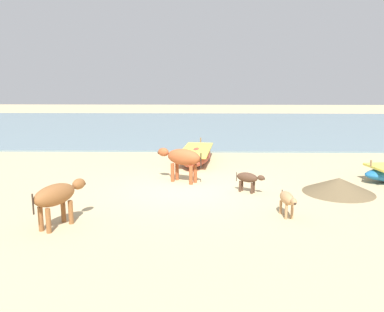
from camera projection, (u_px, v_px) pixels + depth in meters
ground at (185, 189)px, 11.84m from camera, size 80.00×80.00×0.00m
sea_water at (195, 126)px, 27.58m from camera, size 60.00×20.00×0.08m
fishing_boat_3 at (196, 155)px, 15.67m from camera, size 1.48×3.80×0.74m
cow_adult_brown at (57, 196)px, 8.73m from camera, size 0.97×1.44×0.99m
calf_near_dark at (248, 178)px, 11.45m from camera, size 0.84×0.63×0.59m
calf_far_tan at (287, 199)px, 9.41m from camera, size 0.35×0.93×0.60m
cow_second_adult_rust at (182, 158)px, 12.57m from camera, size 1.56×1.10×1.08m
debris_pile_1 at (339, 185)px, 11.46m from camera, size 2.12×2.12×0.44m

